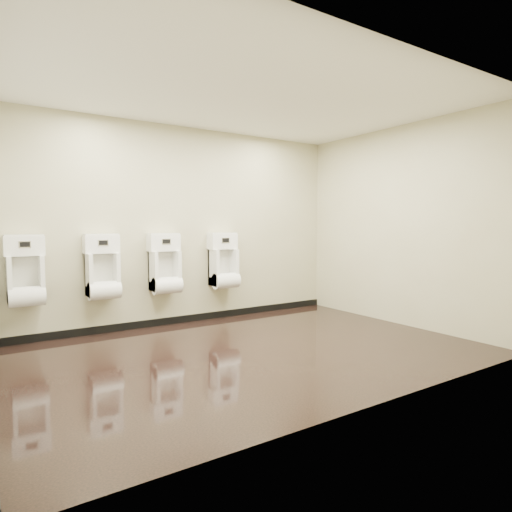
{
  "coord_description": "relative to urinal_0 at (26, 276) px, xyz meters",
  "views": [
    {
      "loc": [
        -2.52,
        -3.95,
        1.39
      ],
      "look_at": [
        0.43,
        0.55,
        1.02
      ],
      "focal_mm": 30.0,
      "sensor_mm": 36.0,
      "label": 1
    }
  ],
  "objects": [
    {
      "name": "back_wall",
      "position": [
        2.06,
        0.14,
        0.58
      ],
      "size": [
        5.0,
        0.02,
        2.8
      ],
      "primitive_type": "cube",
      "color": "#B7B38D",
      "rests_on": "ground"
    },
    {
      "name": "front_wall",
      "position": [
        2.06,
        -3.36,
        0.58
      ],
      "size": [
        5.0,
        0.02,
        2.8
      ],
      "primitive_type": "cube",
      "color": "#B7B38D",
      "rests_on": "ground"
    },
    {
      "name": "right_wall",
      "position": [
        4.56,
        -1.61,
        0.58
      ],
      "size": [
        0.02,
        3.5,
        2.8
      ],
      "primitive_type": "cube",
      "color": "#B7B38D",
      "rests_on": "ground"
    },
    {
      "name": "skirting_back",
      "position": [
        2.06,
        0.13,
        -0.77
      ],
      "size": [
        5.0,
        0.02,
        0.1
      ],
      "primitive_type": "cube",
      "color": "black",
      "rests_on": "ground"
    },
    {
      "name": "urinal_1",
      "position": [
        0.86,
        0.0,
        0.0
      ],
      "size": [
        0.43,
        0.33,
        0.81
      ],
      "color": "white",
      "rests_on": "back_wall"
    },
    {
      "name": "urinal_0",
      "position": [
        0.0,
        0.0,
        0.0
      ],
      "size": [
        0.43,
        0.33,
        0.81
      ],
      "color": "white",
      "rests_on": "back_wall"
    },
    {
      "name": "urinal_3",
      "position": [
        2.61,
        0.0,
        0.0
      ],
      "size": [
        0.43,
        0.33,
        0.81
      ],
      "color": "white",
      "rests_on": "back_wall"
    },
    {
      "name": "urinal_2",
      "position": [
        1.69,
        0.0,
        0.0
      ],
      "size": [
        0.43,
        0.33,
        0.81
      ],
      "color": "white",
      "rests_on": "back_wall"
    },
    {
      "name": "ceiling",
      "position": [
        2.06,
        -1.61,
        1.98
      ],
      "size": [
        5.0,
        3.5,
        0.0
      ],
      "primitive_type": "cube",
      "color": "silver"
    },
    {
      "name": "ground",
      "position": [
        2.06,
        -1.61,
        -0.82
      ],
      "size": [
        5.0,
        3.5,
        0.0
      ],
      "primitive_type": "cube",
      "color": "black",
      "rests_on": "ground"
    }
  ]
}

